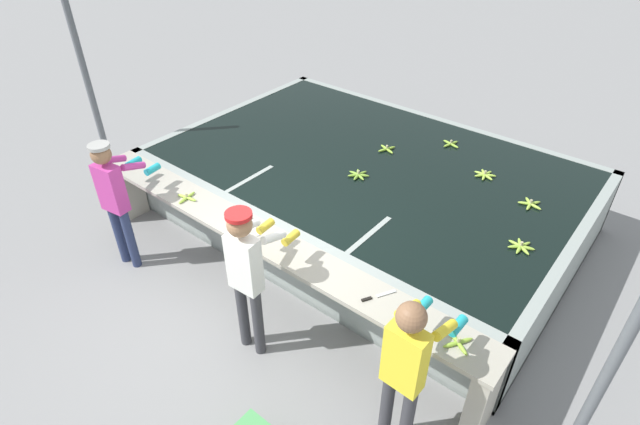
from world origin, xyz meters
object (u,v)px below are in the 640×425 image
(worker_2, at_px, (406,365))
(worker_0, at_px, (115,194))
(worker_1, at_px, (247,269))
(support_post_right, at_px, (632,328))
(banana_bunch_floating_5, at_px, (530,204))
(banana_bunch_floating_3, at_px, (521,246))
(banana_bunch_floating_0, at_px, (387,149))
(banana_bunch_floating_4, at_px, (451,144))
(support_post_left, at_px, (90,91))
(knife_1, at_px, (253,223))
(banana_bunch_ledge_0, at_px, (458,342))
(banana_bunch_floating_1, at_px, (358,175))
(banana_bunch_floating_2, at_px, (485,175))
(banana_bunch_ledge_1, at_px, (187,197))
(knife_0, at_px, (374,297))

(worker_2, bearing_deg, worker_0, -179.20)
(worker_1, relative_size, support_post_right, 0.54)
(banana_bunch_floating_5, bearing_deg, banana_bunch_floating_3, -76.21)
(banana_bunch_floating_0, bearing_deg, banana_bunch_floating_4, 48.47)
(banana_bunch_floating_4, relative_size, support_post_left, 0.09)
(banana_bunch_floating_4, relative_size, support_post_right, 0.09)
(worker_2, relative_size, knife_1, 5.37)
(banana_bunch_floating_0, relative_size, banana_bunch_ledge_0, 1.07)
(banana_bunch_floating_4, bearing_deg, banana_bunch_ledge_0, -62.09)
(worker_2, xyz_separation_m, banana_bunch_floating_0, (-2.10, 3.00, -0.09))
(banana_bunch_floating_0, xyz_separation_m, banana_bunch_floating_1, (0.09, -0.80, -0.00))
(worker_1, bearing_deg, banana_bunch_floating_4, 86.55)
(worker_1, height_order, banana_bunch_floating_2, worker_1)
(banana_bunch_floating_5, bearing_deg, support_post_left, -158.58)
(banana_bunch_floating_0, distance_m, banana_bunch_ledge_1, 2.77)
(worker_1, height_order, banana_bunch_floating_1, worker_1)
(banana_bunch_floating_2, relative_size, support_post_left, 0.09)
(worker_2, bearing_deg, banana_bunch_floating_1, 132.46)
(banana_bunch_floating_1, height_order, banana_bunch_floating_5, same)
(banana_bunch_floating_4, bearing_deg, knife_0, -75.20)
(banana_bunch_floating_2, height_order, banana_bunch_floating_4, same)
(banana_bunch_floating_4, height_order, banana_bunch_floating_5, same)
(worker_0, height_order, banana_bunch_floating_4, worker_0)
(worker_2, xyz_separation_m, banana_bunch_ledge_1, (-3.28, 0.49, -0.08))
(banana_bunch_floating_2, height_order, banana_bunch_floating_5, same)
(banana_bunch_ledge_1, height_order, support_post_left, support_post_left)
(banana_bunch_floating_0, height_order, banana_bunch_floating_4, same)
(banana_bunch_ledge_0, bearing_deg, worker_2, -109.68)
(support_post_left, bearing_deg, banana_bunch_ledge_1, -7.04)
(support_post_left, bearing_deg, worker_0, -26.37)
(worker_2, distance_m, banana_bunch_floating_1, 2.98)
(banana_bunch_floating_3, relative_size, knife_0, 0.88)
(worker_0, height_order, banana_bunch_floating_2, worker_0)
(support_post_right, bearing_deg, banana_bunch_floating_1, 156.78)
(banana_bunch_floating_1, bearing_deg, knife_1, -100.99)
(knife_0, bearing_deg, banana_bunch_ledge_0, -0.27)
(worker_1, distance_m, banana_bunch_floating_2, 3.37)
(banana_bunch_floating_5, distance_m, knife_1, 3.20)
(worker_2, distance_m, support_post_right, 1.57)
(worker_1, height_order, knife_0, worker_1)
(banana_bunch_floating_0, height_order, banana_bunch_ledge_1, banana_bunch_ledge_1)
(knife_1, relative_size, support_post_left, 0.10)
(worker_0, xyz_separation_m, banana_bunch_floating_4, (2.39, 3.75, -0.09))
(banana_bunch_floating_3, relative_size, banana_bunch_ledge_0, 1.10)
(knife_1, bearing_deg, support_post_left, 177.49)
(worker_1, relative_size, knife_0, 5.39)
(worker_1, xyz_separation_m, knife_0, (1.06, 0.56, -0.13))
(banana_bunch_floating_3, xyz_separation_m, banana_bunch_floating_5, (-0.20, 0.83, 0.00))
(banana_bunch_floating_4, bearing_deg, banana_bunch_floating_0, -131.53)
(worker_2, bearing_deg, banana_bunch_floating_2, 103.46)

